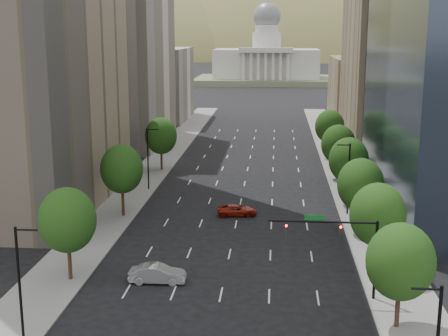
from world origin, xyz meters
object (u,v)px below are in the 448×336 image
(capitol, at_px, (266,63))
(car_silver, at_px, (157,274))
(car_red_far, at_px, (237,210))
(traffic_signal, at_px, (346,241))

(capitol, distance_m, car_silver, 217.78)
(car_red_far, bearing_deg, traffic_signal, -162.57)
(traffic_signal, relative_size, car_silver, 1.78)
(car_silver, xyz_separation_m, car_red_far, (5.86, 21.48, -0.17))
(capitol, bearing_deg, car_red_far, -90.03)
(capitol, xyz_separation_m, car_silver, (-5.96, -217.56, -7.74))
(traffic_signal, relative_size, capitol, 0.15)
(traffic_signal, distance_m, car_silver, 17.19)
(traffic_signal, xyz_separation_m, car_red_far, (-10.63, 23.63, -4.50))
(car_silver, distance_m, car_red_far, 22.27)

